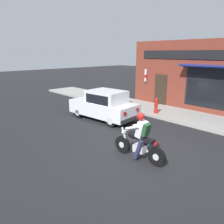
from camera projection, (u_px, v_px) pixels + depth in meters
ground_plane at (135, 152)px, 7.83m from camera, size 80.00×80.00×0.00m
sidewalk_curb at (155, 110)px, 13.44m from camera, size 2.60×22.00×0.14m
storefront_building at (204, 77)px, 12.38m from camera, size 1.25×9.74×4.20m
motorcycle_with_rider at (139, 140)px, 7.20m from camera, size 0.58×2.02×1.62m
car_hatchback at (104, 105)px, 11.58m from camera, size 1.98×3.91×1.57m
fire_hydrant at (156, 106)px, 12.31m from camera, size 0.36×0.24×0.88m
trash_bin at (123, 98)px, 14.15m from camera, size 0.56×0.56×0.98m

